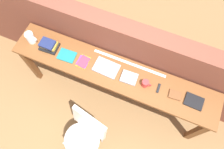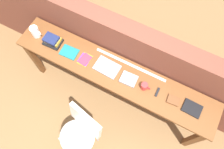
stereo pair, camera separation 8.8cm
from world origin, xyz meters
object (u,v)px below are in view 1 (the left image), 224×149
magazine_cycling (67,56)px  book_open_centre (106,68)px  multitool_folded (159,88)px  book_repair_rightmost (194,101)px  mug (145,83)px  chair_white_moulded (85,134)px  book_stack_leftmost (49,45)px  pamphlet_pile_colourful (83,62)px  pitcher_white (31,38)px  leather_journal_brown (175,95)px

magazine_cycling → book_open_centre: 0.50m
multitool_folded → book_repair_rightmost: (0.40, 0.00, 0.00)m
book_open_centre → mug: (0.48, -0.02, 0.03)m
chair_white_moulded → book_stack_leftmost: book_stack_leftmost is taller
pamphlet_pile_colourful → multitool_folded: bearing=1.6°
book_open_centre → pamphlet_pile_colourful: bearing=-171.1°
book_open_centre → mug: 0.48m
magazine_cycling → pamphlet_pile_colourful: magazine_cycling is taller
pitcher_white → pamphlet_pile_colourful: 0.71m
mug → leather_journal_brown: bearing=1.9°
pamphlet_pile_colourful → book_open_centre: book_open_centre is taller
magazine_cycling → mug: 0.98m
book_repair_rightmost → magazine_cycling: bearing=-177.3°
mug → book_open_centre: bearing=177.1°
chair_white_moulded → leather_journal_brown: bearing=42.8°
magazine_cycling → multitool_folded: 1.14m
multitool_folded → leather_journal_brown: leather_journal_brown is taller
book_stack_leftmost → book_open_centre: 0.75m
multitool_folded → book_open_centre: bearing=179.5°
book_stack_leftmost → book_open_centre: (0.75, 0.01, -0.03)m
pamphlet_pile_colourful → pitcher_white: bearing=178.6°
pitcher_white → pamphlet_pile_colourful: (0.70, -0.02, -0.07)m
pamphlet_pile_colourful → leather_journal_brown: leather_journal_brown is taller
leather_journal_brown → chair_white_moulded: bearing=-142.0°
book_stack_leftmost → book_repair_rightmost: size_ratio=1.12×
pitcher_white → mug: 1.47m
book_open_centre → leather_journal_brown: leather_journal_brown is taller
mug → multitool_folded: mug is taller
pitcher_white → book_stack_leftmost: bearing=2.1°
pamphlet_pile_colourful → chair_white_moulded: bearing=-66.5°
chair_white_moulded → pamphlet_pile_colourful: (-0.31, 0.72, 0.36)m
book_open_centre → leather_journal_brown: 0.83m
pamphlet_pile_colourful → mug: size_ratio=1.59×
book_stack_leftmost → leather_journal_brown: book_stack_leftmost is taller
mug → magazine_cycling: bearing=-179.5°
pamphlet_pile_colourful → book_repair_rightmost: (1.32, 0.03, 0.00)m
mug → leather_journal_brown: size_ratio=0.85×
book_stack_leftmost → magazine_cycling: (0.25, -0.03, -0.04)m
multitool_folded → pitcher_white: bearing=-179.7°
pitcher_white → multitool_folded: size_ratio=1.67×
book_stack_leftmost → chair_white_moulded: bearing=-43.5°
book_stack_leftmost → mug: 1.23m
book_stack_leftmost → book_repair_rightmost: bearing=0.1°
pamphlet_pile_colourful → magazine_cycling: bearing=-179.3°
mug → book_repair_rightmost: 0.56m
magazine_cycling → book_repair_rightmost: size_ratio=1.04×
mug → leather_journal_brown: mug is taller
chair_white_moulded → leather_journal_brown: leather_journal_brown is taller
chair_white_moulded → pitcher_white: 1.33m
leather_journal_brown → pamphlet_pile_colourful: bearing=176.2°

